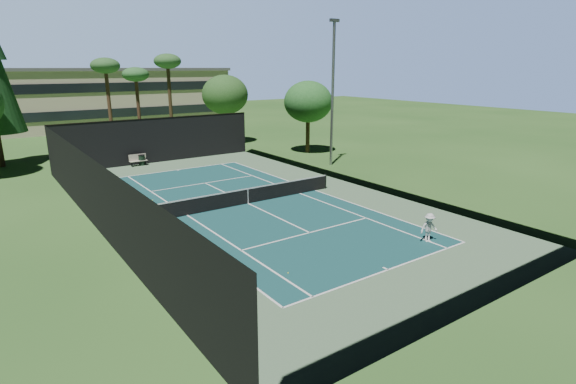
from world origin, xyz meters
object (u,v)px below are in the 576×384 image
tennis_ball_a (288,273)px  park_bench (138,160)px  tennis_ball_d (153,200)px  player (429,228)px  trash_bin (142,160)px  tennis_ball_b (206,204)px  tennis_net (248,195)px  tennis_ball_c (253,194)px

tennis_ball_a → park_bench: 25.25m
tennis_ball_d → park_bench: (2.60, 11.30, 0.52)m
player → trash_bin: player is taller
tennis_ball_a → tennis_ball_b: 11.10m
trash_bin → tennis_ball_a: bearing=-94.3°
trash_bin → tennis_ball_b: bearing=-92.0°
trash_bin → player: bearing=-77.3°
tennis_ball_a → trash_bin: 25.26m
tennis_ball_a → tennis_ball_d: tennis_ball_a is taller
player → tennis_ball_b: (-6.42, 12.07, -0.70)m
player → tennis_ball_d: (-8.84, 14.95, -0.71)m
player → trash_bin: 26.90m
tennis_ball_d → park_bench: size_ratio=0.04×
tennis_net → park_bench: (-2.14, 15.51, -0.01)m
player → tennis_ball_b: 13.69m
tennis_ball_b → tennis_ball_c: 3.68m
player → park_bench: size_ratio=0.98×
tennis_ball_a → player: bearing=-7.7°
tennis_ball_b → trash_bin: bearing=88.0°
tennis_ball_a → tennis_ball_d: 13.93m
player → tennis_ball_c: bearing=119.5°
tennis_ball_a → tennis_net: bearing=69.1°
player → tennis_ball_c: size_ratio=19.11×
tennis_ball_d → trash_bin: bearing=75.5°
tennis_net → player: bearing=-69.1°
player → tennis_ball_a: 7.90m
tennis_ball_c → park_bench: 14.29m
player → tennis_ball_a: bearing=-170.7°
park_bench → trash_bin: (0.33, -0.01, -0.07)m
tennis_ball_a → tennis_ball_d: bearing=94.3°
tennis_ball_a → tennis_ball_b: bearing=82.8°
tennis_ball_c → player: bearing=-77.5°
tennis_ball_b → park_bench: bearing=89.3°
park_bench → player: bearing=-76.6°
tennis_net → tennis_ball_b: tennis_net is taller
player → tennis_ball_d: 17.38m
tennis_ball_a → tennis_ball_c: (5.05, 11.34, 0.01)m
tennis_net → tennis_ball_c: 2.20m
tennis_ball_d → tennis_ball_c: bearing=-22.7°
tennis_ball_c → tennis_ball_a: bearing=-114.0°
tennis_net → tennis_ball_c: (1.35, 1.65, -0.52)m
tennis_ball_c → trash_bin: 14.20m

